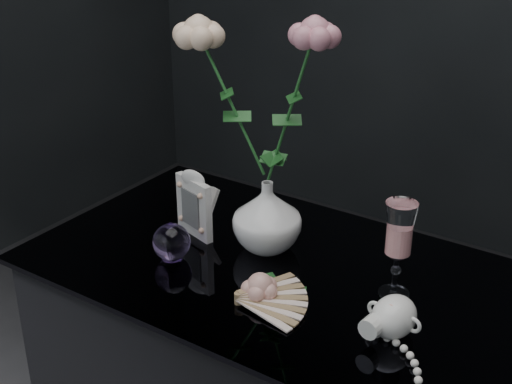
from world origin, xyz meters
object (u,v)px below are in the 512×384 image
Objects in this scene: picture_frame at (194,203)px; pearl_jar at (394,315)px; vase at (267,216)px; wine_glass at (398,250)px; loose_rose at (260,286)px; paperweight at (172,242)px.

picture_frame is 0.57× the size of pearl_jar.
vase is 0.29m from wine_glass.
loose_rose is (0.25, -0.13, -0.05)m from picture_frame.
picture_frame is at bearing -177.57° from wine_glass.
wine_glass is at bearing -3.36° from vase.
vase is at bearing 47.19° from paperweight.
vase is 0.99× the size of picture_frame.
vase is 0.20m from paperweight.
picture_frame is 0.29m from loose_rose.
picture_frame is 1.96× the size of paperweight.
loose_rose is 0.57× the size of pearl_jar.
pearl_jar is (0.47, 0.01, -0.00)m from paperweight.
wine_glass is 1.26× the size of picture_frame.
paperweight reaches higher than pearl_jar.
pearl_jar is (0.05, -0.11, -0.06)m from wine_glass.
picture_frame reaches higher than pearl_jar.
pearl_jar is at bearing -20.87° from vase.
wine_glass reaches higher than pearl_jar.
paperweight is 0.47m from pearl_jar.
wine_glass reaches higher than paperweight.
paperweight is at bearing -163.36° from wine_glass.
vase reaches higher than pearl_jar.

